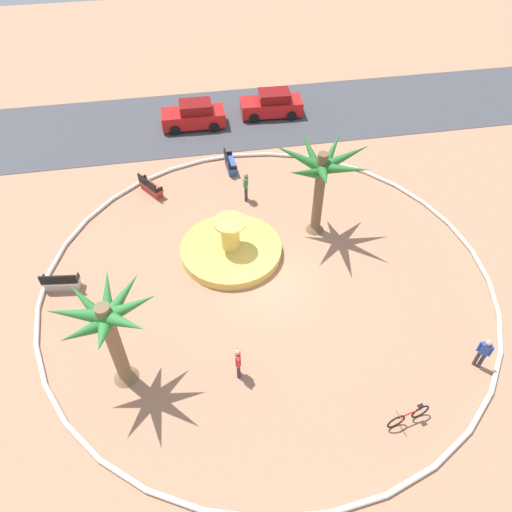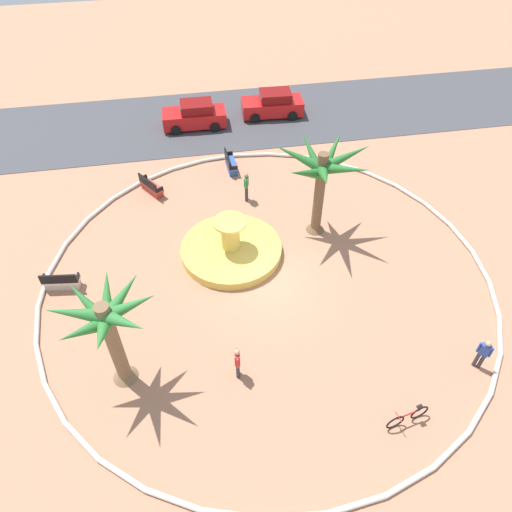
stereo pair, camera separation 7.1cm
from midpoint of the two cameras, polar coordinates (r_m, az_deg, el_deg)
ground_plane at (r=22.04m, az=1.23°, el=-2.76°), size 80.00×80.00×0.00m
plaza_curb at (r=21.97m, az=1.23°, el=-2.58°), size 20.26×20.26×0.20m
street_asphalt at (r=33.40m, az=-3.73°, el=15.83°), size 48.00×8.00×0.03m
fountain at (r=23.01m, az=-3.04°, el=0.85°), size 4.80×4.80×2.04m
palm_tree_near_fountain at (r=22.44m, az=7.67°, el=9.77°), size 4.53×4.48×4.75m
palm_tree_by_curb at (r=17.04m, az=-17.15°, el=-7.74°), size 3.70×3.53×4.53m
bench_east at (r=28.34m, az=-3.14°, el=10.74°), size 0.58×1.62×1.00m
bench_west at (r=23.10m, az=-22.03°, el=-2.97°), size 1.65×0.69×1.00m
bench_north at (r=27.12m, az=-12.37°, el=7.85°), size 1.31×1.61×1.00m
bicycle_red_frame at (r=18.63m, az=17.44°, el=-17.60°), size 1.70×0.51×0.94m
person_cyclist_helmet at (r=20.44m, az=25.16°, el=-10.21°), size 0.41×0.39×1.61m
person_cyclist_photo at (r=18.31m, az=-2.24°, el=-12.34°), size 0.23×0.53×1.66m
person_pedestrian_stroll at (r=25.66m, az=-1.28°, el=8.31°), size 0.30×0.51×1.71m
parked_car_leftmost at (r=32.41m, az=-7.43°, el=16.11°), size 4.03×1.97×1.67m
parked_car_second at (r=33.46m, az=1.80°, el=17.45°), size 4.08×2.08×1.67m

